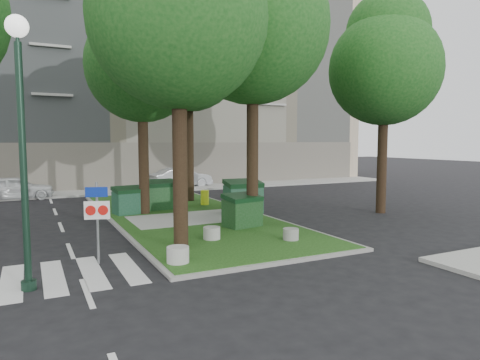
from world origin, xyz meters
TOP-DOWN VIEW (x-y plane):
  - ground at (0.00, 0.00)m, footprint 120.00×120.00m
  - median_island at (0.50, 8.00)m, footprint 6.00×16.00m
  - median_kerb at (0.50, 8.00)m, footprint 6.30×16.30m
  - building_sidewalk at (0.00, 18.50)m, footprint 42.00×3.00m
  - zebra_crossing at (-3.75, 1.50)m, footprint 5.00×3.00m
  - apartment_building at (0.00, 26.00)m, footprint 41.00×12.00m
  - tree_median_near_left at (-1.41, 2.56)m, footprint 5.20×5.20m
  - tree_median_near_right at (2.09, 4.56)m, footprint 5.60×5.60m
  - tree_median_mid at (-0.91, 9.06)m, footprint 4.80×4.80m
  - tree_median_far at (2.29, 12.06)m, footprint 5.80×5.80m
  - tree_street_right at (9.09, 5.06)m, footprint 5.00×5.00m
  - dumpster_a at (-1.63, 9.25)m, footprint 1.45×1.14m
  - dumpster_b at (-0.03, 9.92)m, footprint 1.53×1.10m
  - dumpster_c at (1.57, 4.48)m, footprint 1.49×1.18m
  - dumpster_d at (3.00, 7.24)m, footprint 1.69×1.26m
  - bollard_left at (-2.10, 0.97)m, footprint 0.59×0.59m
  - bollard_right at (2.00, 1.85)m, footprint 0.51×0.51m
  - bollard_mid at (-0.26, 3.07)m, footprint 0.55×0.55m
  - litter_bin at (2.35, 10.22)m, footprint 0.41×0.41m
  - street_lamp at (-5.63, 0.77)m, footprint 0.48×0.48m
  - traffic_sign_pole at (-3.93, 2.22)m, footprint 0.65×0.23m
  - car_white at (-6.25, 17.37)m, footprint 4.02×1.71m
  - car_silver at (4.17, 19.28)m, footprint 4.42×1.86m

SIDE VIEW (x-z plane):
  - ground at x=0.00m, z-range 0.00..0.00m
  - zebra_crossing at x=-3.75m, z-range 0.00..0.01m
  - median_kerb at x=0.50m, z-range 0.00..0.10m
  - median_island at x=0.50m, z-range 0.00..0.12m
  - building_sidewalk at x=0.00m, z-range 0.00..0.12m
  - bollard_right at x=2.00m, z-range 0.12..0.48m
  - bollard_mid at x=-0.26m, z-range 0.12..0.52m
  - bollard_left at x=-2.10m, z-range 0.12..0.54m
  - litter_bin at x=2.35m, z-range 0.12..0.85m
  - car_white at x=-6.25m, z-range 0.00..1.36m
  - dumpster_a at x=-1.63m, z-range 0.10..1.31m
  - car_silver at x=4.17m, z-range 0.00..1.42m
  - dumpster_c at x=1.57m, z-range 0.09..1.34m
  - dumpster_b at x=-0.03m, z-range 0.09..1.47m
  - dumpster_d at x=3.00m, z-range 0.09..1.58m
  - traffic_sign_pole at x=-3.93m, z-range 0.31..2.54m
  - street_lamp at x=-5.63m, z-range 0.77..6.74m
  - tree_median_mid at x=-0.91m, z-range 1.98..11.97m
  - tree_street_right at x=9.09m, z-range 1.95..12.02m
  - tree_median_near_left at x=-1.41m, z-range 2.05..12.58m
  - tree_median_near_right at x=2.09m, z-range 2.26..13.72m
  - apartment_building at x=0.00m, z-range 0.00..16.00m
  - tree_median_far at x=2.29m, z-range 2.36..14.28m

